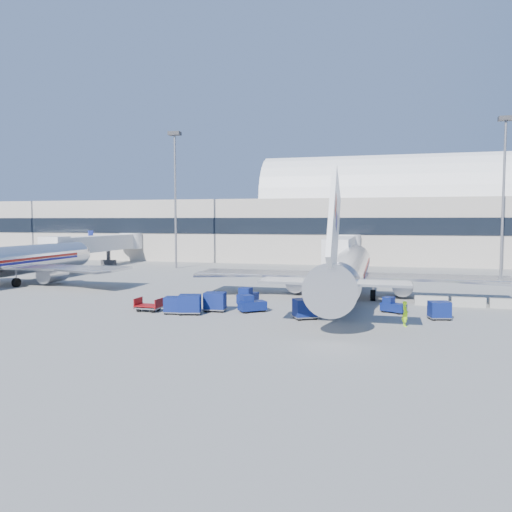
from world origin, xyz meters
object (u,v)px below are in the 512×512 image
(barrier_far, at_px, (507,304))
(jetbridge_near, at_px, (343,247))
(airliner_mid, at_px, (4,262))
(tug_right, at_px, (393,306))
(mast_east, at_px, (504,172))
(cart_train_c, at_px, (174,305))
(mast_west, at_px, (175,179))
(cart_train_b, at_px, (190,304))
(barrier_mid, at_px, (468,302))
(cart_solo_far, at_px, (439,310))
(cart_solo_near, at_px, (305,308))
(jetbridge_mid, at_px, (102,244))
(tug_lead, at_px, (251,304))
(cart_open_red, at_px, (149,307))
(tug_left, at_px, (247,296))
(cart_train_a, at_px, (215,301))
(ramp_worker, at_px, (405,314))
(barrier_near, at_px, (431,301))
(airliner_main, at_px, (348,270))

(barrier_far, bearing_deg, jetbridge_near, 120.55)
(airliner_mid, relative_size, tug_right, 15.97)
(mast_east, relative_size, tug_right, 9.69)
(mast_east, relative_size, cart_train_c, 12.29)
(mast_west, distance_m, cart_train_b, 43.94)
(barrier_mid, xyz_separation_m, cart_solo_far, (-3.30, -6.96, 0.34))
(tug_right, distance_m, cart_solo_near, 8.40)
(jetbridge_mid, xyz_separation_m, cart_solo_near, (41.78, -38.24, -3.04))
(mast_east, height_order, tug_lead, mast_east)
(mast_east, xyz_separation_m, cart_open_red, (-36.56, -37.40, -14.38))
(tug_right, height_order, tug_left, tug_left)
(cart_train_a, bearing_deg, mast_east, 44.57)
(cart_solo_near, xyz_separation_m, ramp_worker, (7.79, -0.91, 0.09))
(barrier_near, bearing_deg, barrier_far, 0.00)
(barrier_near, distance_m, tug_right, 6.01)
(tug_right, relative_size, cart_solo_near, 1.00)
(jetbridge_mid, distance_m, barrier_near, 59.90)
(mast_east, relative_size, barrier_far, 7.53)
(cart_solo_far, bearing_deg, ramp_worker, -144.11)
(tug_right, bearing_deg, mast_west, 163.13)
(mast_west, relative_size, barrier_far, 7.53)
(tug_lead, bearing_deg, cart_train_a, 151.78)
(barrier_far, xyz_separation_m, tug_right, (-10.23, -4.78, 0.17))
(tug_lead, relative_size, cart_train_c, 1.41)
(airliner_mid, distance_m, mast_east, 68.08)
(cart_solo_near, bearing_deg, mast_east, 30.19)
(jetbridge_near, distance_m, mast_west, 29.67)
(cart_open_red, height_order, ramp_worker, ramp_worker)
(tug_right, xyz_separation_m, ramp_worker, (0.80, -5.57, 0.35))
(airliner_main, relative_size, cart_solo_near, 15.94)
(tug_left, height_order, cart_train_c, tug_left)
(barrier_far, distance_m, ramp_worker, 14.01)
(mast_east, distance_m, ramp_worker, 43.38)
(airliner_main, xyz_separation_m, jetbridge_near, (-2.40, 26.30, 1.00))
(airliner_mid, height_order, cart_open_red, airliner_mid)
(barrier_mid, xyz_separation_m, cart_train_a, (-22.17, -7.97, 0.46))
(tug_lead, bearing_deg, airliner_mid, 126.95)
(jetbridge_mid, bearing_deg, jetbridge_near, 0.00)
(airliner_main, relative_size, jetbridge_near, 1.35)
(mast_east, xyz_separation_m, barrier_mid, (-8.70, -28.00, -14.34))
(airliner_mid, relative_size, tug_left, 13.77)
(tug_lead, xyz_separation_m, cart_solo_near, (5.05, -1.94, 0.18))
(tug_lead, relative_size, cart_train_a, 1.27)
(jetbridge_mid, relative_size, cart_train_b, 12.42)
(jetbridge_near, relative_size, tug_lead, 10.57)
(tug_left, distance_m, cart_open_red, 9.48)
(barrier_far, bearing_deg, cart_solo_near, -151.28)
(mast_west, xyz_separation_m, cart_train_a, (19.13, -35.97, -13.89))
(cart_train_a, relative_size, ramp_worker, 1.05)
(mast_west, height_order, ramp_worker, mast_west)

